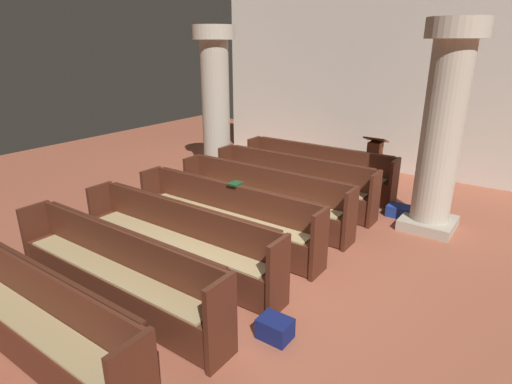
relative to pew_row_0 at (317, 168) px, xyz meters
The scene contains 15 objects.
ground_plane 3.80m from the pew_row_0, 76.23° to the right, with size 19.20×19.20×0.00m, color #AD5B42.
back_wall 3.12m from the pew_row_0, 69.69° to the left, with size 10.00×0.16×4.50m, color silver.
pew_row_0 is the anchor object (origin of this frame).
pew_row_1 1.03m from the pew_row_0, 90.00° to the right, with size 3.35×0.46×0.95m.
pew_row_2 2.06m from the pew_row_0, 90.00° to the right, with size 3.35×0.47×0.95m.
pew_row_3 3.10m from the pew_row_0, 90.00° to the right, with size 3.35×0.46×0.95m.
pew_row_4 4.13m from the pew_row_0, 90.00° to the right, with size 3.35×0.46×0.95m.
pew_row_5 5.16m from the pew_row_0, 90.00° to the right, with size 3.35×0.47×0.95m.
pew_row_6 6.19m from the pew_row_0, 90.00° to the right, with size 3.35×0.46×0.95m.
pillar_aisle_side 2.85m from the pew_row_0, 14.16° to the right, with size 0.91×0.91×3.38m.
pillar_far_side 2.77m from the pew_row_0, behind, with size 0.91×0.91×3.38m.
lectern 1.43m from the pew_row_0, 55.33° to the left, with size 0.48×0.45×1.08m.
hymn_book 2.94m from the pew_row_0, 88.82° to the right, with size 0.17×0.21×0.03m, color #194723.
kneeler_box_blue 2.01m from the pew_row_0, 11.93° to the right, with size 0.43×0.31×0.21m, color navy.
kneeler_box_navy 4.94m from the pew_row_0, 67.70° to the right, with size 0.35×0.27×0.23m, color navy.
Camera 1 is at (2.96, -4.06, 3.04)m, focal length 29.24 mm.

